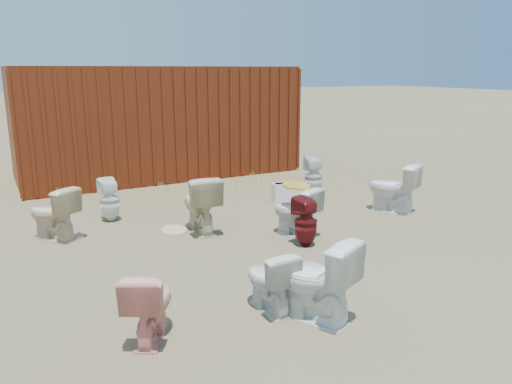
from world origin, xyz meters
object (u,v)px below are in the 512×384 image
toilet_back_beige_right (200,203)px  toilet_back_e (314,177)px  toilet_back_a (110,200)px  toilet_back_yellowlid (296,211)px  shipping_container (158,121)px  loose_tank (286,192)px  toilet_front_c (314,279)px  toilet_front_a (270,280)px  toilet_front_e (393,188)px  toilet_front_pink (149,303)px  toilet_back_beige_left (53,214)px  toilet_front_maroon (306,222)px

toilet_back_beige_right → toilet_back_e: (2.67, 0.92, -0.05)m
toilet_back_a → toilet_back_yellowlid: bearing=132.0°
toilet_back_a → toilet_back_beige_right: bearing=126.7°
toilet_back_yellowlid → toilet_back_e: 2.35m
shipping_container → loose_tank: (1.20, -3.54, -1.02)m
toilet_front_c → loose_tank: bearing=-142.0°
toilet_front_a → toilet_back_e: toilet_back_e is taller
toilet_back_a → toilet_back_e: bearing=170.9°
toilet_front_c → toilet_back_yellowlid: 2.50m
toilet_back_yellowlid → toilet_front_c: bearing=40.0°
toilet_back_yellowlid → loose_tank: toilet_back_yellowlid is taller
shipping_container → toilet_back_yellowlid: bearing=-86.7°
toilet_front_c → toilet_front_e: (3.33, 2.44, -0.00)m
toilet_front_a → toilet_front_pink: size_ratio=0.96×
loose_tank → toilet_front_c: bearing=-111.7°
toilet_front_a → toilet_front_pink: bearing=-4.0°
toilet_back_beige_left → loose_tank: 3.97m
toilet_back_a → toilet_back_beige_left: (-0.90, -0.53, 0.04)m
shipping_container → toilet_back_beige_left: 4.72m
toilet_front_c → toilet_front_a: bearing=-76.9°
toilet_front_a → toilet_back_beige_right: 2.68m
loose_tank → toilet_back_beige_left: bearing=-170.2°
shipping_container → toilet_front_c: 7.50m
loose_tank → toilet_back_beige_right: bearing=-150.3°
toilet_back_beige_right → toilet_back_e: toilet_back_beige_right is taller
toilet_back_yellowlid → toilet_back_a: bearing=-63.5°
loose_tank → toilet_front_e: bearing=-42.3°
toilet_back_a → toilet_back_beige_left: size_ratio=0.90×
toilet_back_e → toilet_back_beige_left: bearing=22.9°
toilet_front_e → loose_tank: bearing=-74.6°
toilet_front_e → toilet_back_beige_left: size_ratio=1.09×
toilet_front_maroon → toilet_front_pink: bearing=20.1°
toilet_front_e → toilet_back_yellowlid: size_ratio=1.14×
toilet_front_a → toilet_back_a: size_ratio=0.94×
toilet_front_a → toilet_front_c: 0.46m
toilet_front_c → toilet_back_a: bearing=-100.6°
toilet_front_e → toilet_back_yellowlid: (-2.11, -0.27, -0.05)m
toilet_front_e → toilet_back_a: size_ratio=1.21×
toilet_back_beige_left → loose_tank: bearing=148.3°
toilet_front_a → toilet_back_beige_right: toilet_back_beige_right is taller
shipping_container → toilet_front_e: size_ratio=7.22×
toilet_front_c → toilet_back_e: size_ratio=1.10×
shipping_container → toilet_back_beige_left: shipping_container is taller
toilet_back_yellowlid → toilet_front_maroon: bearing=54.3°
toilet_front_a → toilet_back_yellowlid: bearing=-130.8°
toilet_back_yellowlid → toilet_back_beige_right: bearing=-57.6°
toilet_front_a → toilet_front_maroon: (1.38, 1.38, 0.02)m
toilet_front_maroon → toilet_back_beige_left: bearing=-40.1°
toilet_front_e → toilet_back_a: (-4.28, 1.75, -0.07)m
toilet_front_maroon → toilet_back_beige_left: size_ratio=0.89×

